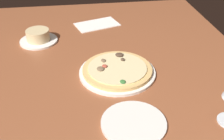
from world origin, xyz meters
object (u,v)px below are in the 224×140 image
Objects in this scene: pizza_main at (117,71)px; side_plate at (134,123)px; ramekin_on_saucer at (38,37)px; paper_menu at (97,24)px.

pizza_main is 1.47× the size of side_plate.
ramekin_on_saucer is 29.34cm from paper_menu.
pizza_main is at bearing 1.25° from side_plate.
ramekin_on_saucer is at bearing 45.51° from pizza_main.
side_plate is (-53.43, -29.35, -1.72)cm from ramekin_on_saucer.
pizza_main is at bearing 166.24° from paper_menu.
pizza_main is 42.23cm from paper_menu.
ramekin_on_saucer reaches higher than pizza_main.
paper_menu is at bearing 4.08° from pizza_main.
side_plate is at bearing -151.21° from ramekin_on_saucer.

